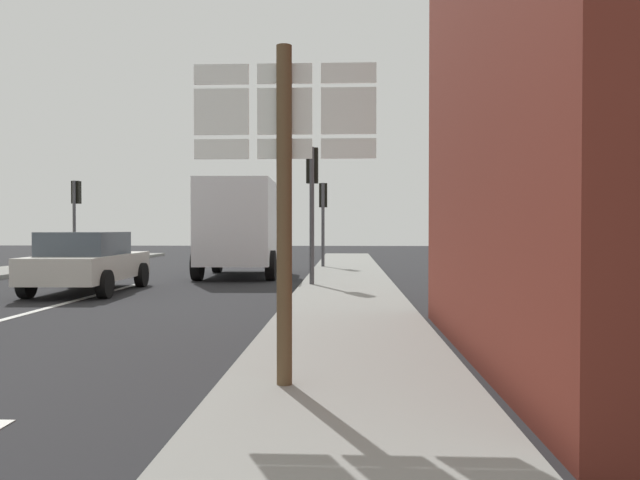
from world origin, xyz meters
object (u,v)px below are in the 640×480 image
(traffic_light_far_right, at_px, (323,206))
(traffic_light_far_left, at_px, (76,203))
(route_sign_post, at_px, (284,179))
(delivery_truck, at_px, (241,226))
(traffic_light_near_right, at_px, (312,185))
(sedan_far, at_px, (88,261))

(traffic_light_far_right, distance_m, traffic_light_far_left, 9.93)
(traffic_light_far_right, bearing_deg, route_sign_post, -88.95)
(traffic_light_far_left, bearing_deg, traffic_light_far_right, -5.33)
(delivery_truck, xyz_separation_m, traffic_light_near_right, (2.54, -3.97, 1.03))
(sedan_far, relative_size, traffic_light_near_right, 1.18)
(sedan_far, relative_size, traffic_light_far_right, 1.31)
(sedan_far, height_order, route_sign_post, route_sign_post)
(traffic_light_far_right, bearing_deg, sedan_far, -122.85)
(sedan_far, xyz_separation_m, route_sign_post, (5.72, -9.04, 1.24))
(traffic_light_far_left, xyz_separation_m, traffic_light_near_right, (9.88, -8.21, 0.13))
(delivery_truck, height_order, traffic_light_near_right, traffic_light_near_right)
(delivery_truck, relative_size, traffic_light_far_left, 1.47)
(delivery_truck, relative_size, traffic_light_far_right, 1.56)
(route_sign_post, bearing_deg, sedan_far, 122.32)
(sedan_far, bearing_deg, delivery_truck, 60.46)
(sedan_far, xyz_separation_m, traffic_light_near_right, (5.40, 1.07, 1.92))
(traffic_light_near_right, bearing_deg, delivery_truck, 122.60)
(delivery_truck, bearing_deg, route_sign_post, -78.52)
(sedan_far, bearing_deg, traffic_light_near_right, 11.22)
(sedan_far, xyz_separation_m, delivery_truck, (2.86, 5.04, 0.89))
(sedan_far, bearing_deg, traffic_light_far_left, 115.78)
(route_sign_post, xyz_separation_m, traffic_light_far_right, (-0.32, 17.40, 0.40))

